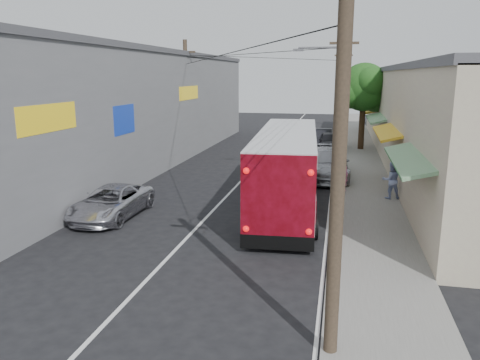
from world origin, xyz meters
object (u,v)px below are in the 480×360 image
Objects in this scene: coach_bus at (287,168)px; pedestrian_far at (391,180)px; jeepney at (111,202)px; parked_suv at (328,164)px; parked_car_far at (322,138)px; pedestrian_near at (342,175)px; parked_car_mid at (330,141)px.

pedestrian_far is at bearing 18.78° from coach_bus.
parked_suv reaches higher than jeepney.
coach_bus is 2.57× the size of jeepney.
coach_bus is at bearing -92.66° from parked_car_far.
pedestrian_near reaches higher than jeepney.
pedestrian_far reaches higher than pedestrian_near.
jeepney is 1.05× the size of parked_car_far.
jeepney is at bearing -134.23° from parked_suv.
pedestrian_far reaches higher than jeepney.
jeepney is 1.10× the size of parked_car_mid.
parked_suv reaches higher than parked_car_mid.
pedestrian_far is at bearing 157.55° from pedestrian_near.
parked_car_mid is 2.04m from parked_car_far.
jeepney is at bearing -117.43° from parked_car_mid.
pedestrian_near is 2.43m from pedestrian_far.
parked_suv is 3.29× the size of pedestrian_far.
parked_car_far is at bearing 104.83° from parked_car_mid.
jeepney is 11.03m from pedestrian_near.
pedestrian_far is (3.00, -4.34, 0.16)m from parked_suv.
coach_bus is 6.77× the size of pedestrian_far.
pedestrian_far reaches higher than parked_suv.
pedestrian_near is at bearing 47.01° from coach_bus.
parked_car_far is (7.60, 21.32, 0.08)m from jeepney.
parked_car_mid is (8.27, 19.40, 0.08)m from jeepney.
pedestrian_far is (2.20, -1.03, 0.08)m from pedestrian_near.
parked_suv is at bearing 49.03° from jeepney.
coach_bus reaches higher than parked_car_mid.
parked_car_far reaches higher than parked_car_mid.
coach_bus is 7.56m from jeepney.
parked_suv is at bearing -93.59° from parked_car_mid.
parked_car_far is (0.81, 18.18, -1.02)m from coach_bus.
coach_bus is at bearing 25.64° from jeepney.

